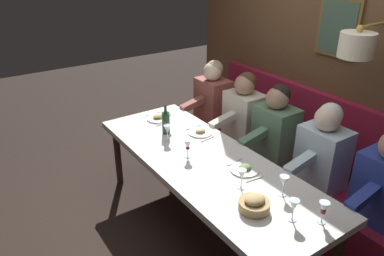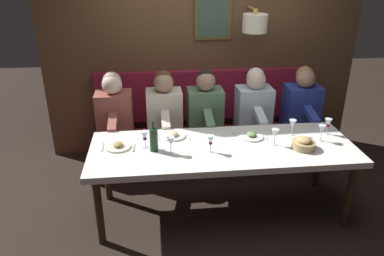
{
  "view_description": "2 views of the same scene",
  "coord_description": "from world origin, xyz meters",
  "px_view_note": "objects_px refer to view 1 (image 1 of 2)",
  "views": [
    {
      "loc": [
        -1.65,
        -2.22,
        2.39
      ],
      "look_at": [
        0.05,
        0.29,
        0.92
      ],
      "focal_mm": 34.62,
      "sensor_mm": 36.0,
      "label": 1
    },
    {
      "loc": [
        -3.13,
        0.63,
        2.35
      ],
      "look_at": [
        0.05,
        0.29,
        0.92
      ],
      "focal_mm": 35.35,
      "sensor_mm": 36.0,
      "label": 2
    }
  ],
  "objects_px": {
    "diner_farthest": "(213,95)",
    "diner_near": "(323,149)",
    "wine_glass_1": "(167,130)",
    "dining_table": "(206,166)",
    "wine_glass_5": "(294,206)",
    "wine_glass_3": "(188,145)",
    "diner_far": "(244,110)",
    "diner_middle": "(275,126)",
    "wine_glass_2": "(168,118)",
    "wine_glass_0": "(284,182)",
    "wine_bottle": "(166,122)",
    "wine_glass_6": "(324,208)",
    "wine_glass_4": "(242,175)",
    "bread_bowl": "(254,204)"
  },
  "relations": [
    {
      "from": "wine_glass_5",
      "to": "bread_bowl",
      "type": "bearing_deg",
      "value": 121.54
    },
    {
      "from": "wine_glass_4",
      "to": "wine_glass_6",
      "type": "xyz_separation_m",
      "value": [
        0.18,
        -0.6,
        -0.0
      ]
    },
    {
      "from": "dining_table",
      "to": "diner_farthest",
      "type": "height_order",
      "value": "diner_farthest"
    },
    {
      "from": "diner_middle",
      "to": "wine_glass_1",
      "type": "distance_m",
      "value": 1.07
    },
    {
      "from": "dining_table",
      "to": "wine_glass_5",
      "type": "xyz_separation_m",
      "value": [
        0.02,
        -0.96,
        0.18
      ]
    },
    {
      "from": "wine_glass_5",
      "to": "wine_glass_6",
      "type": "height_order",
      "value": "same"
    },
    {
      "from": "wine_glass_4",
      "to": "wine_glass_2",
      "type": "bearing_deg",
      "value": 86.03
    },
    {
      "from": "wine_glass_0",
      "to": "wine_glass_1",
      "type": "height_order",
      "value": "same"
    },
    {
      "from": "diner_near",
      "to": "diner_farthest",
      "type": "xyz_separation_m",
      "value": [
        0.0,
        1.6,
        0.0
      ]
    },
    {
      "from": "diner_near",
      "to": "wine_glass_5",
      "type": "bearing_deg",
      "value": -153.33
    },
    {
      "from": "wine_glass_1",
      "to": "dining_table",
      "type": "bearing_deg",
      "value": -79.73
    },
    {
      "from": "diner_middle",
      "to": "wine_glass_4",
      "type": "height_order",
      "value": "diner_middle"
    },
    {
      "from": "wine_glass_3",
      "to": "wine_bottle",
      "type": "height_order",
      "value": "wine_bottle"
    },
    {
      "from": "wine_glass_1",
      "to": "wine_glass_5",
      "type": "bearing_deg",
      "value": -85.87
    },
    {
      "from": "wine_glass_4",
      "to": "diner_farthest",
      "type": "bearing_deg",
      "value": 59.85
    },
    {
      "from": "dining_table",
      "to": "wine_glass_4",
      "type": "xyz_separation_m",
      "value": [
        -0.02,
        -0.49,
        0.18
      ]
    },
    {
      "from": "wine_glass_1",
      "to": "wine_glass_0",
      "type": "bearing_deg",
      "value": -77.94
    },
    {
      "from": "wine_glass_1",
      "to": "wine_bottle",
      "type": "relative_size",
      "value": 0.55
    },
    {
      "from": "wine_glass_3",
      "to": "bread_bowl",
      "type": "distance_m",
      "value": 0.88
    },
    {
      "from": "dining_table",
      "to": "wine_glass_5",
      "type": "height_order",
      "value": "wine_glass_5"
    },
    {
      "from": "diner_farthest",
      "to": "wine_glass_4",
      "type": "bearing_deg",
      "value": -120.15
    },
    {
      "from": "wine_glass_0",
      "to": "wine_glass_3",
      "type": "bearing_deg",
      "value": 107.34
    },
    {
      "from": "diner_farthest",
      "to": "diner_near",
      "type": "bearing_deg",
      "value": -90.0
    },
    {
      "from": "diner_near",
      "to": "wine_glass_2",
      "type": "xyz_separation_m",
      "value": [
        -0.82,
        1.25,
        0.04
      ]
    },
    {
      "from": "diner_near",
      "to": "diner_farthest",
      "type": "height_order",
      "value": "same"
    },
    {
      "from": "diner_middle",
      "to": "wine_glass_5",
      "type": "height_order",
      "value": "diner_middle"
    },
    {
      "from": "diner_near",
      "to": "wine_glass_2",
      "type": "relative_size",
      "value": 4.82
    },
    {
      "from": "wine_glass_2",
      "to": "wine_glass_4",
      "type": "xyz_separation_m",
      "value": [
        -0.08,
        -1.22,
        0.0
      ]
    },
    {
      "from": "wine_glass_3",
      "to": "wine_glass_6",
      "type": "height_order",
      "value": "same"
    },
    {
      "from": "wine_glass_3",
      "to": "wine_glass_5",
      "type": "relative_size",
      "value": 1.0
    },
    {
      "from": "wine_glass_3",
      "to": "diner_far",
      "type": "bearing_deg",
      "value": 21.07
    },
    {
      "from": "diner_farthest",
      "to": "wine_glass_3",
      "type": "height_order",
      "value": "diner_farthest"
    },
    {
      "from": "wine_glass_5",
      "to": "wine_glass_6",
      "type": "distance_m",
      "value": 0.19
    },
    {
      "from": "diner_middle",
      "to": "wine_glass_3",
      "type": "bearing_deg",
      "value": 174.71
    },
    {
      "from": "diner_far",
      "to": "diner_farthest",
      "type": "bearing_deg",
      "value": 90.0
    },
    {
      "from": "diner_near",
      "to": "wine_glass_2",
      "type": "height_order",
      "value": "diner_near"
    },
    {
      "from": "diner_middle",
      "to": "wine_glass_2",
      "type": "distance_m",
      "value": 1.07
    },
    {
      "from": "wine_bottle",
      "to": "wine_glass_1",
      "type": "bearing_deg",
      "value": -115.57
    },
    {
      "from": "wine_glass_0",
      "to": "dining_table",
      "type": "bearing_deg",
      "value": 103.27
    },
    {
      "from": "diner_far",
      "to": "wine_bottle",
      "type": "height_order",
      "value": "diner_far"
    },
    {
      "from": "diner_near",
      "to": "wine_glass_3",
      "type": "relative_size",
      "value": 4.82
    },
    {
      "from": "wine_glass_6",
      "to": "bread_bowl",
      "type": "relative_size",
      "value": 0.75
    },
    {
      "from": "diner_middle",
      "to": "diner_far",
      "type": "height_order",
      "value": "same"
    },
    {
      "from": "diner_far",
      "to": "wine_glass_0",
      "type": "height_order",
      "value": "diner_far"
    },
    {
      "from": "wine_glass_0",
      "to": "bread_bowl",
      "type": "height_order",
      "value": "wine_glass_0"
    },
    {
      "from": "wine_glass_5",
      "to": "wine_glass_3",
      "type": "bearing_deg",
      "value": 95.91
    },
    {
      "from": "wine_glass_3",
      "to": "wine_glass_6",
      "type": "distance_m",
      "value": 1.25
    },
    {
      "from": "dining_table",
      "to": "diner_near",
      "type": "bearing_deg",
      "value": -30.85
    },
    {
      "from": "diner_far",
      "to": "wine_glass_4",
      "type": "height_order",
      "value": "diner_far"
    },
    {
      "from": "diner_near",
      "to": "wine_glass_5",
      "type": "distance_m",
      "value": 0.97
    }
  ]
}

